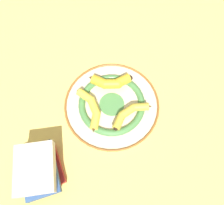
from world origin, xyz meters
name	(u,v)px	position (x,y,z in m)	size (l,w,h in m)	color
ground_plane	(112,106)	(0.00, 0.00, 0.00)	(2.80, 2.80, 0.00)	#E5CC6B
decorative_bowl	(112,105)	(0.00, 0.00, 0.02)	(0.39, 0.39, 0.04)	beige
banana_a	(130,113)	(-0.09, 0.01, 0.05)	(0.11, 0.16, 0.03)	gold
banana_b	(92,108)	(0.06, 0.06, 0.05)	(0.16, 0.14, 0.03)	yellow
banana_c	(110,82)	(0.04, -0.07, 0.06)	(0.17, 0.11, 0.04)	gold
book_stack	(38,169)	(0.11, 0.35, 0.06)	(0.22, 0.22, 0.12)	#AD2328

